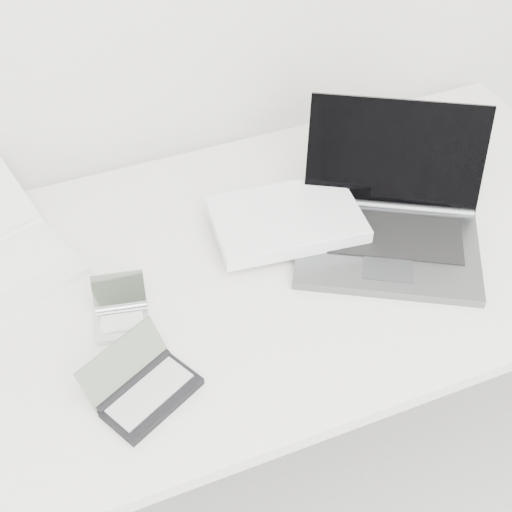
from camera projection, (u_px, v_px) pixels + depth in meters
name	position (u px, v px, depth m)	size (l,w,h in m)	color
desk	(262.00, 276.00, 1.47)	(1.60, 0.80, 0.73)	white
laptop_large	(347.00, 220.00, 1.46)	(0.58, 0.46, 0.24)	#5B5E61
pda_silver	(122.00, 315.00, 1.31)	(0.12, 0.12, 0.08)	silver
palmtop_charcoal	(144.00, 388.00, 1.19)	(0.20, 0.19, 0.08)	black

